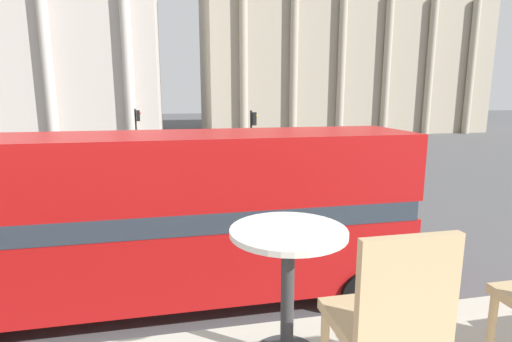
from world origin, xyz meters
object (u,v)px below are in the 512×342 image
(plaza_building_left, at_px, (28,39))
(traffic_light_mid, at_px, (252,137))
(cafe_chair_0, at_px, (389,320))
(car_maroon, at_px, (193,151))
(double_decker_bus, at_px, (169,214))
(traffic_light_far, at_px, (137,131))
(traffic_light_near, at_px, (334,169))
(car_navy, at_px, (251,154))
(plaza_building_right, at_px, (337,58))
(pedestrian_white, at_px, (175,156))
(cafe_dining_table, at_px, (288,265))
(pedestrian_black, at_px, (58,223))
(pedestrian_red, at_px, (354,183))

(plaza_building_left, xyz_separation_m, traffic_light_mid, (17.65, -22.92, -7.56))
(cafe_chair_0, height_order, car_maroon, cafe_chair_0)
(double_decker_bus, relative_size, traffic_light_far, 2.80)
(traffic_light_near, xyz_separation_m, car_navy, (-0.29, 14.42, -1.58))
(plaza_building_right, bearing_deg, double_decker_bus, -117.22)
(plaza_building_left, bearing_deg, car_navy, -40.25)
(double_decker_bus, bearing_deg, traffic_light_mid, 74.87)
(traffic_light_near, xyz_separation_m, pedestrian_white, (-5.74, 13.19, -1.36))
(cafe_dining_table, xyz_separation_m, traffic_light_far, (-2.80, 25.23, -1.56))
(traffic_light_mid, height_order, car_maroon, traffic_light_mid)
(plaza_building_left, height_order, pedestrian_black, plaza_building_left)
(traffic_light_mid, bearing_deg, pedestrian_white, 126.36)
(car_navy, distance_m, car_maroon, 4.81)
(double_decker_bus, relative_size, pedestrian_black, 6.64)
(car_maroon, bearing_deg, traffic_light_near, 75.65)
(car_maroon, bearing_deg, pedestrian_black, 44.69)
(cafe_chair_0, distance_m, plaza_building_left, 45.59)
(plaza_building_right, height_order, pedestrian_red, plaza_building_right)
(cafe_chair_0, xyz_separation_m, plaza_building_left, (-14.21, 42.90, 6.07))
(pedestrian_black, distance_m, pedestrian_red, 12.10)
(plaza_building_right, distance_m, traffic_light_near, 42.78)
(traffic_light_near, bearing_deg, pedestrian_white, 113.53)
(double_decker_bus, distance_m, traffic_light_near, 7.63)
(pedestrian_white, bearing_deg, traffic_light_near, -115.61)
(pedestrian_black, distance_m, pedestrian_white, 14.22)
(cafe_dining_table, bearing_deg, traffic_light_near, 65.99)
(traffic_light_near, relative_size, car_navy, 0.82)
(cafe_dining_table, height_order, traffic_light_near, cafe_dining_table)
(plaza_building_right, relative_size, car_maroon, 8.66)
(car_navy, relative_size, pedestrian_black, 2.44)
(traffic_light_mid, height_order, car_navy, traffic_light_mid)
(plaza_building_right, bearing_deg, cafe_dining_table, -113.13)
(double_decker_bus, relative_size, cafe_dining_table, 15.64)
(double_decker_bus, height_order, car_navy, double_decker_bus)
(double_decker_bus, height_order, cafe_chair_0, cafe_chair_0)
(pedestrian_white, bearing_deg, pedestrian_black, -154.70)
(cafe_dining_table, bearing_deg, traffic_light_mid, 79.20)
(traffic_light_near, distance_m, traffic_light_far, 15.61)
(traffic_light_mid, height_order, pedestrian_white, traffic_light_mid)
(car_navy, bearing_deg, traffic_light_far, -28.64)
(double_decker_bus, xyz_separation_m, plaza_building_left, (-13.23, 35.15, 7.92))
(traffic_light_far, bearing_deg, car_maroon, 44.20)
(cafe_dining_table, height_order, pedestrian_red, cafe_dining_table)
(cafe_chair_0, bearing_deg, traffic_light_mid, 79.15)
(traffic_light_mid, bearing_deg, double_decker_bus, -109.90)
(plaza_building_left, distance_m, car_navy, 26.61)
(pedestrian_white, bearing_deg, traffic_light_far, 127.25)
(car_maroon, bearing_deg, plaza_building_right, -162.25)
(traffic_light_near, bearing_deg, double_decker_bus, -142.10)
(plaza_building_right, bearing_deg, traffic_light_near, -112.86)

